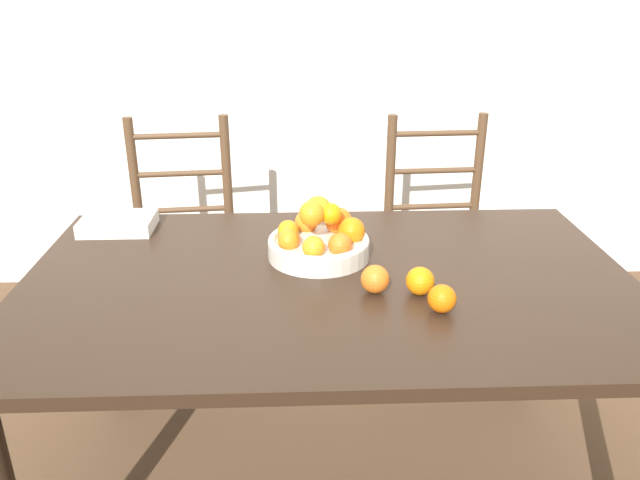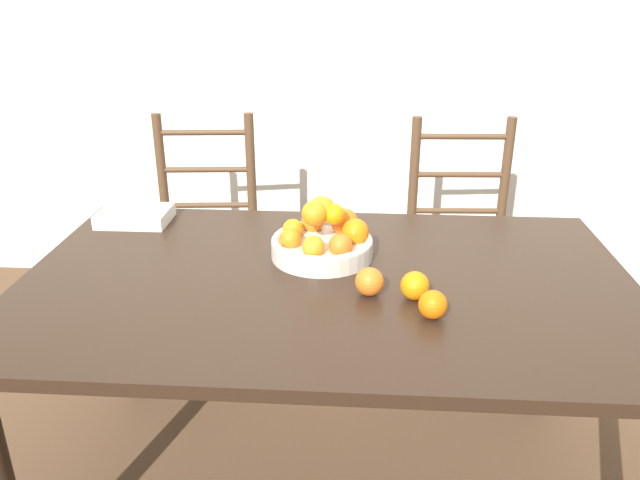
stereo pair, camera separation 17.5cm
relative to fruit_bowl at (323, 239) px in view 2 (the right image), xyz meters
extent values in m
cube|color=silver|center=(0.02, 1.41, 0.49)|extent=(8.00, 0.06, 2.60)
cube|color=black|center=(0.02, -0.14, -0.07)|extent=(1.72, 1.06, 0.03)
cylinder|color=black|center=(-0.76, 0.31, -0.45)|extent=(0.07, 0.07, 0.71)
cylinder|color=black|center=(0.80, 0.31, -0.45)|extent=(0.07, 0.07, 0.71)
cylinder|color=beige|center=(0.00, 0.00, -0.03)|extent=(0.31, 0.31, 0.05)
torus|color=beige|center=(0.00, 0.00, 0.00)|extent=(0.31, 0.31, 0.02)
sphere|color=orange|center=(0.09, 0.01, 0.02)|extent=(0.08, 0.08, 0.08)
sphere|color=orange|center=(0.06, 0.07, 0.03)|extent=(0.08, 0.08, 0.08)
sphere|color=orange|center=(-0.04, 0.09, 0.02)|extent=(0.07, 0.07, 0.07)
sphere|color=orange|center=(-0.10, 0.04, 0.01)|extent=(0.06, 0.06, 0.06)
sphere|color=orange|center=(-0.09, -0.04, 0.02)|extent=(0.06, 0.06, 0.06)
sphere|color=orange|center=(-0.02, -0.10, 0.02)|extent=(0.06, 0.06, 0.06)
sphere|color=orange|center=(0.05, -0.08, 0.02)|extent=(0.07, 0.07, 0.07)
sphere|color=orange|center=(0.03, -0.01, 0.08)|extent=(0.06, 0.06, 0.06)
sphere|color=orange|center=(-0.01, 0.01, 0.09)|extent=(0.08, 0.08, 0.08)
sphere|color=orange|center=(-0.02, -0.02, 0.09)|extent=(0.08, 0.08, 0.08)
sphere|color=orange|center=(0.14, -0.24, -0.02)|extent=(0.08, 0.08, 0.08)
sphere|color=orange|center=(0.26, -0.25, -0.02)|extent=(0.08, 0.08, 0.08)
sphere|color=orange|center=(0.29, -0.35, -0.02)|extent=(0.07, 0.07, 0.07)
cylinder|color=#513823|center=(-0.71, 0.43, -0.58)|extent=(0.04, 0.04, 0.44)
cylinder|color=#513823|center=(-0.33, 0.46, -0.58)|extent=(0.04, 0.04, 0.44)
cylinder|color=#513823|center=(-0.74, 0.79, -0.30)|extent=(0.04, 0.04, 1.01)
cylinder|color=#513823|center=(-0.36, 0.82, -0.30)|extent=(0.04, 0.04, 1.01)
cube|color=#513823|center=(-0.54, 0.63, -0.35)|extent=(0.45, 0.44, 0.04)
cylinder|color=#513823|center=(-0.55, 0.80, -0.19)|extent=(0.38, 0.06, 0.02)
cylinder|color=#513823|center=(-0.55, 0.80, -0.03)|extent=(0.38, 0.06, 0.02)
cylinder|color=#513823|center=(-0.55, 0.80, 0.13)|extent=(0.38, 0.06, 0.02)
cylinder|color=#513823|center=(0.35, 0.44, -0.58)|extent=(0.04, 0.04, 0.44)
cylinder|color=#513823|center=(0.73, 0.46, -0.58)|extent=(0.04, 0.04, 0.44)
cylinder|color=#513823|center=(0.33, 0.80, -0.30)|extent=(0.04, 0.04, 1.01)
cylinder|color=#513823|center=(0.71, 0.82, -0.30)|extent=(0.04, 0.04, 1.01)
cube|color=#513823|center=(0.53, 0.63, -0.35)|extent=(0.44, 0.42, 0.04)
cylinder|color=#513823|center=(0.52, 0.81, -0.19)|extent=(0.38, 0.04, 0.02)
cylinder|color=#513823|center=(0.52, 0.81, -0.03)|extent=(0.38, 0.04, 0.02)
cylinder|color=#513823|center=(0.52, 0.81, 0.13)|extent=(0.38, 0.04, 0.02)
cube|color=silver|center=(-0.67, 0.24, -0.03)|extent=(0.24, 0.17, 0.05)
camera|label=1|loc=(-0.07, -1.72, 0.72)|focal=35.00mm
camera|label=2|loc=(0.11, -1.72, 0.72)|focal=35.00mm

